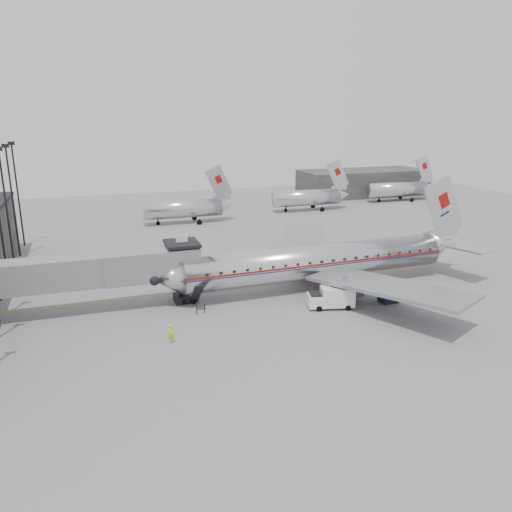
{
  "coord_description": "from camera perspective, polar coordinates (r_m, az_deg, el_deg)",
  "views": [
    {
      "loc": [
        -17.61,
        -45.63,
        19.18
      ],
      "look_at": [
        0.07,
        6.93,
        3.2
      ],
      "focal_mm": 35.0,
      "sensor_mm": 36.0,
      "label": 1
    }
  ],
  "objects": [
    {
      "name": "baggage_cart_navy",
      "position": [
        54.25,
        14.95,
        -4.28
      ],
      "size": [
        1.98,
        1.52,
        1.53
      ],
      "rotation": [
        0.0,
        0.0,
        -0.02
      ],
      "color": "#0D1235",
      "rests_on": "ground"
    },
    {
      "name": "service_van",
      "position": [
        51.31,
        8.62,
        -4.69
      ],
      "size": [
        4.95,
        2.84,
        2.19
      ],
      "rotation": [
        0.0,
        0.0,
        -0.24
      ],
      "color": "white",
      "rests_on": "ground"
    },
    {
      "name": "distant_aircraft_near",
      "position": [
        90.55,
        -8.25,
        5.44
      ],
      "size": [
        16.39,
        3.2,
        10.26
      ],
      "color": "silver",
      "rests_on": "ground"
    },
    {
      "name": "hangar",
      "position": [
        123.86,
        12.09,
        8.22
      ],
      "size": [
        30.0,
        12.0,
        6.0
      ],
      "primitive_type": "cube",
      "color": "#34312F",
      "rests_on": "ground"
    },
    {
      "name": "distant_aircraft_far",
      "position": [
        117.25,
        15.92,
        7.4
      ],
      "size": [
        16.39,
        3.2,
        10.26
      ],
      "color": "silver",
      "rests_on": "ground"
    },
    {
      "name": "ground",
      "position": [
        52.54,
        2.35,
        -5.35
      ],
      "size": [
        160.0,
        160.0,
        0.0
      ],
      "primitive_type": "plane",
      "color": "slate",
      "rests_on": "ground"
    },
    {
      "name": "apron_line",
      "position": [
        58.81,
        3.0,
        -2.98
      ],
      "size": [
        60.0,
        0.15,
        0.01
      ],
      "primitive_type": "cube",
      "rotation": [
        0.0,
        0.0,
        1.57
      ],
      "color": "gold",
      "rests_on": "ground"
    },
    {
      "name": "airliner",
      "position": [
        56.76,
        7.69,
        -0.57
      ],
      "size": [
        38.49,
        35.64,
        12.17
      ],
      "rotation": [
        0.0,
        0.0,
        0.04
      ],
      "color": "silver",
      "rests_on": "ground"
    },
    {
      "name": "jet_bridge",
      "position": [
        51.54,
        -16.71,
        -1.55
      ],
      "size": [
        21.0,
        6.2,
        7.1
      ],
      "color": "slate",
      "rests_on": "ground"
    },
    {
      "name": "distant_aircraft_mid",
      "position": [
        102.06,
        5.9,
        6.71
      ],
      "size": [
        16.39,
        3.2,
        10.26
      ],
      "color": "silver",
      "rests_on": "ground"
    },
    {
      "name": "ramp_worker",
      "position": [
        44.02,
        -9.68,
        -8.77
      ],
      "size": [
        0.72,
        0.59,
        1.71
      ],
      "primitive_type": "imported",
      "rotation": [
        0.0,
        0.0,
        0.33
      ],
      "color": "#CFD418",
      "rests_on": "ground"
    }
  ]
}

